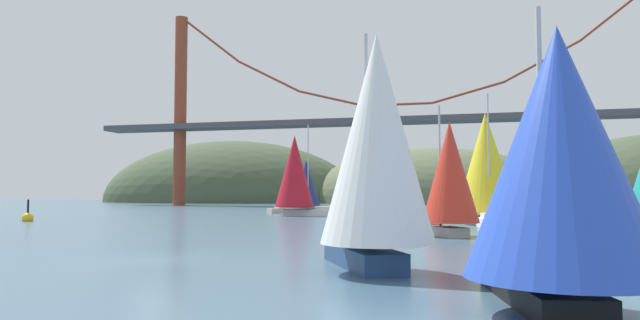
% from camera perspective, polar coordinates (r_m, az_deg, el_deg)
% --- Properties ---
extents(ground_plane, '(360.00, 360.00, 0.00)m').
position_cam_1_polar(ground_plane, '(25.40, -16.03, -9.73)').
color(ground_plane, '#426075').
extents(headland_left, '(80.40, 44.00, 36.60)m').
position_cam_1_polar(headland_left, '(170.84, -9.30, -4.23)').
color(headland_left, '#425138').
rests_on(headland_left, ground_plane).
extents(headland_center, '(72.30, 44.00, 30.10)m').
position_cam_1_polar(headland_center, '(157.08, 11.29, -4.30)').
color(headland_center, '#5B6647').
rests_on(headland_center, ground_plane).
extents(suspension_bridge, '(135.58, 6.00, 43.72)m').
position_cam_1_polar(suspension_bridge, '(118.72, 7.83, 4.81)').
color(suspension_bridge, brown).
rests_on(suspension_bridge, ground_plane).
extents(sailboat_navy_sail, '(7.63, 7.33, 8.49)m').
position_cam_1_polar(sailboat_navy_sail, '(80.26, -1.55, -2.58)').
color(sailboat_navy_sail, '#B7B2A8').
rests_on(sailboat_navy_sail, ground_plane).
extents(sailboat_blue_spinnaker, '(5.20, 7.57, 7.71)m').
position_cam_1_polar(sailboat_blue_spinnaker, '(14.30, 22.98, 0.09)').
color(sailboat_blue_spinnaker, black).
rests_on(sailboat_blue_spinnaker, ground_plane).
extents(sailboat_white_mainsail, '(5.68, 7.47, 9.04)m').
position_cam_1_polar(sailboat_white_mainsail, '(20.50, 5.69, 1.54)').
color(sailboat_white_mainsail, navy).
rests_on(sailboat_white_mainsail, ground_plane).
extents(sailboat_crimson_sail, '(9.29, 5.94, 11.30)m').
position_cam_1_polar(sailboat_crimson_sail, '(69.80, -2.47, -1.38)').
color(sailboat_crimson_sail, white).
rests_on(sailboat_crimson_sail, ground_plane).
extents(sailboat_scarlet_sail, '(5.80, 7.38, 8.89)m').
position_cam_1_polar(sailboat_scarlet_sail, '(38.21, 12.93, -1.56)').
color(sailboat_scarlet_sail, '#B7B2A8').
rests_on(sailboat_scarlet_sail, ground_plane).
extents(sailboat_yellow_sail, '(5.88, 9.37, 11.59)m').
position_cam_1_polar(sailboat_yellow_sail, '(52.85, 16.49, -0.53)').
color(sailboat_yellow_sail, white).
rests_on(sailboat_yellow_sail, ground_plane).
extents(channel_buoy, '(1.10, 1.10, 2.64)m').
position_cam_1_polar(channel_buoy, '(63.97, -27.50, -5.20)').
color(channel_buoy, gold).
rests_on(channel_buoy, ground_plane).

